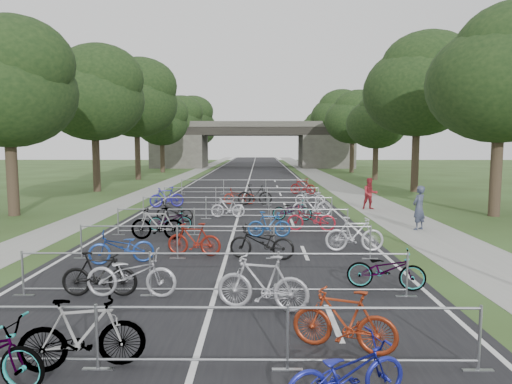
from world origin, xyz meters
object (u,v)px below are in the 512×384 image
(pedestrian_a, at_px, (419,208))
(bike_1, at_px, (83,334))
(bike_2, at_px, (346,373))
(overpass_bridge, at_px, (253,145))
(pedestrian_b, at_px, (370,194))

(pedestrian_a, bearing_deg, bike_1, 14.47)
(bike_2, bearing_deg, overpass_bridge, -17.08)
(pedestrian_b, bearing_deg, overpass_bridge, 94.93)
(pedestrian_a, height_order, pedestrian_b, pedestrian_a)
(pedestrian_b, bearing_deg, pedestrian_a, -88.49)
(bike_1, bearing_deg, pedestrian_b, -39.24)
(overpass_bridge, bearing_deg, bike_2, -88.01)
(overpass_bridge, distance_m, bike_2, 66.08)
(bike_1, bearing_deg, bike_2, -116.68)
(pedestrian_a, bearing_deg, overpass_bridge, -118.77)
(overpass_bridge, height_order, bike_1, overpass_bridge)
(overpass_bridge, xyz_separation_m, pedestrian_a, (7.85, -52.81, -2.59))
(bike_1, distance_m, pedestrian_a, 15.52)
(bike_2, xyz_separation_m, pedestrian_b, (4.97, 19.32, 0.40))
(pedestrian_a, xyz_separation_m, pedestrian_b, (-0.59, 6.16, -0.06))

